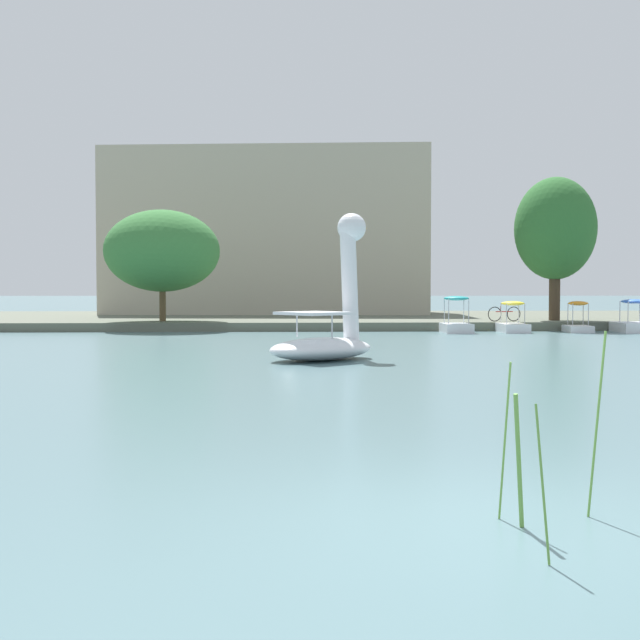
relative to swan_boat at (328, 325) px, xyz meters
name	(u,v)px	position (x,y,z in m)	size (l,w,h in m)	color
ground_plane	(481,523)	(0.39, -15.41, -0.96)	(633.81, 633.81, 0.00)	slate
shore_bank_far	(311,319)	(0.39, 26.06, -0.75)	(134.31, 21.83, 0.42)	#5B6051
swan_boat	(328,325)	(0.00, 0.00, 0.00)	(3.70, 3.47, 4.06)	white
pedal_boat_teal	(456,322)	(6.55, 13.90, -0.45)	(1.23, 2.01, 1.66)	white
pedal_boat_yellow	(513,323)	(9.19, 14.11, -0.52)	(1.19, 2.17, 1.42)	white
pedal_boat_orange	(578,322)	(12.19, 14.03, -0.51)	(1.23, 1.82, 1.43)	white
pedal_boat_blue	(634,323)	(14.71, 13.86, -0.54)	(1.70, 2.48, 1.51)	white
tree_broadleaf_behind_dock	(555,229)	(12.31, 17.59, 4.02)	(4.53, 4.63, 7.15)	#423323
tree_broadleaf_left	(162,251)	(-7.11, 17.22, 2.87)	(6.41, 6.05, 5.40)	brown
bicycle_parked	(504,314)	(9.42, 16.33, -0.18)	(1.69, 0.39, 0.73)	black
apartment_block	(270,235)	(-2.13, 31.43, 4.65)	(20.38, 9.42, 10.38)	#B2A893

